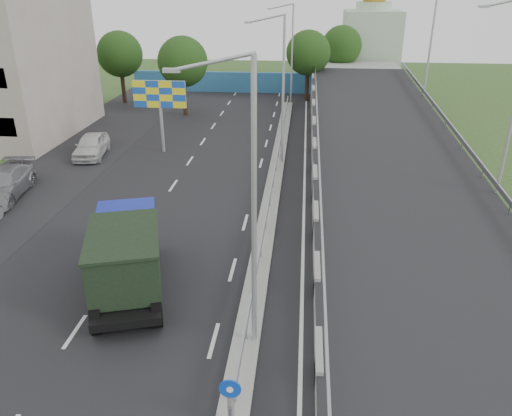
# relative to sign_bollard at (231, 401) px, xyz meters

# --- Properties ---
(road_surface) EXTENTS (26.00, 90.00, 0.04)m
(road_surface) POSITION_rel_sign_bollard_xyz_m (-3.00, 17.83, -1.03)
(road_surface) COLOR black
(road_surface) RESTS_ON ground
(parking_strip) EXTENTS (8.00, 90.00, 0.05)m
(parking_strip) POSITION_rel_sign_bollard_xyz_m (-16.00, 17.83, -1.03)
(parking_strip) COLOR black
(parking_strip) RESTS_ON ground
(median) EXTENTS (1.00, 44.00, 0.20)m
(median) POSITION_rel_sign_bollard_xyz_m (0.00, 21.83, -0.93)
(median) COLOR gray
(median) RESTS_ON ground
(overpass_ramp) EXTENTS (10.00, 50.00, 3.50)m
(overpass_ramp) POSITION_rel_sign_bollard_xyz_m (7.50, 21.83, 0.72)
(overpass_ramp) COLOR gray
(overpass_ramp) RESTS_ON ground
(median_guardrail) EXTENTS (0.09, 44.00, 0.71)m
(median_guardrail) POSITION_rel_sign_bollard_xyz_m (0.00, 21.83, -0.28)
(median_guardrail) COLOR gray
(median_guardrail) RESTS_ON median
(sign_bollard) EXTENTS (0.64, 0.23, 1.67)m
(sign_bollard) POSITION_rel_sign_bollard_xyz_m (0.00, 0.00, 0.00)
(sign_bollard) COLOR black
(sign_bollard) RESTS_ON median
(lamp_post_near) EXTENTS (2.74, 0.18, 10.08)m
(lamp_post_near) POSITION_rel_sign_bollard_xyz_m (0.11, 3.83, 4.77)
(lamp_post_near) COLOR #B2B5B7
(lamp_post_near) RESTS_ON median
(lamp_post_mid) EXTENTS (2.74, 0.18, 10.08)m
(lamp_post_mid) POSITION_rel_sign_bollard_xyz_m (0.11, 23.83, 4.77)
(lamp_post_mid) COLOR #B2B5B7
(lamp_post_mid) RESTS_ON median
(lamp_post_far) EXTENTS (2.74, 0.18, 10.08)m
(lamp_post_far) POSITION_rel_sign_bollard_xyz_m (0.11, 43.83, 4.77)
(lamp_post_far) COLOR #B2B5B7
(lamp_post_far) RESTS_ON median
(blue_wall) EXTENTS (30.00, 0.50, 2.40)m
(blue_wall) POSITION_rel_sign_bollard_xyz_m (-4.00, 49.83, 0.17)
(blue_wall) COLOR teal
(blue_wall) RESTS_ON ground
(church) EXTENTS (7.00, 7.00, 13.80)m
(church) POSITION_rel_sign_bollard_xyz_m (10.00, 57.83, 4.28)
(church) COLOR #B2CCAD
(church) RESTS_ON ground
(billboard) EXTENTS (4.00, 0.24, 5.50)m
(billboard) POSITION_rel_sign_bollard_xyz_m (-9.00, 25.83, 3.15)
(billboard) COLOR #B2B5B7
(billboard) RESTS_ON ground
(tree_left_mid) EXTENTS (4.80, 4.80, 7.60)m
(tree_left_mid) POSITION_rel_sign_bollard_xyz_m (-10.00, 37.83, 4.14)
(tree_left_mid) COLOR black
(tree_left_mid) RESTS_ON ground
(tree_median_far) EXTENTS (4.80, 4.80, 7.60)m
(tree_median_far) POSITION_rel_sign_bollard_xyz_m (2.00, 45.83, 4.14)
(tree_median_far) COLOR black
(tree_median_far) RESTS_ON ground
(tree_left_far) EXTENTS (4.80, 4.80, 7.60)m
(tree_left_far) POSITION_rel_sign_bollard_xyz_m (-18.00, 42.83, 4.14)
(tree_left_far) COLOR black
(tree_left_far) RESTS_ON ground
(tree_ramp_far) EXTENTS (4.80, 4.80, 7.60)m
(tree_ramp_far) POSITION_rel_sign_bollard_xyz_m (6.00, 52.83, 4.14)
(tree_ramp_far) COLOR black
(tree_ramp_far) RESTS_ON ground
(dump_truck) EXTENTS (4.51, 7.52, 3.12)m
(dump_truck) POSITION_rel_sign_bollard_xyz_m (-5.36, 6.89, 0.69)
(dump_truck) COLOR black
(dump_truck) RESTS_ON ground
(parked_car_d) EXTENTS (3.21, 6.18, 1.71)m
(parked_car_d) POSITION_rel_sign_bollard_xyz_m (-16.34, 16.09, -0.18)
(parked_car_d) COLOR gray
(parked_car_d) RESTS_ON ground
(parked_car_e) EXTENTS (2.70, 5.20, 1.69)m
(parked_car_e) POSITION_rel_sign_bollard_xyz_m (-14.15, 24.30, -0.19)
(parked_car_e) COLOR silver
(parked_car_e) RESTS_ON ground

